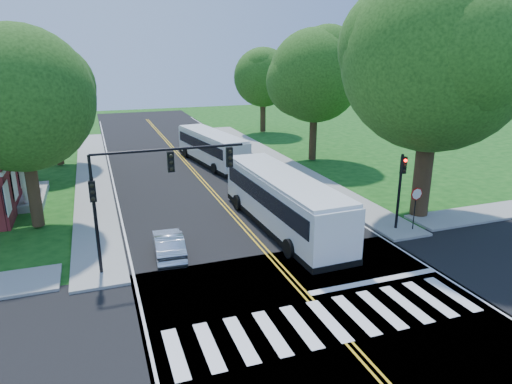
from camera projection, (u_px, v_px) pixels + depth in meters
name	position (u px, v px, depth m)	size (l,w,h in m)	color
ground	(323.00, 314.00, 18.22)	(140.00, 140.00, 0.00)	#114411
road	(211.00, 190.00, 34.39)	(14.00, 96.00, 0.01)	black
cross_road	(323.00, 314.00, 18.22)	(60.00, 12.00, 0.01)	black
center_line	(199.00, 176.00, 37.98)	(0.36, 70.00, 0.01)	gold
edge_line_w	(114.00, 184.00, 35.78)	(0.12, 70.00, 0.01)	silver
edge_line_e	(274.00, 170.00, 40.18)	(0.12, 70.00, 0.01)	silver
crosswalk	(329.00, 320.00, 17.77)	(12.60, 3.00, 0.01)	silver
stop_bar	(375.00, 281.00, 20.79)	(6.60, 0.40, 0.01)	silver
sidewalk_nw	(93.00, 176.00, 37.97)	(2.60, 40.00, 0.15)	gray
sidewalk_ne	(277.00, 160.00, 43.34)	(2.60, 40.00, 0.15)	gray
tree_ne_big	(436.00, 59.00, 26.10)	(10.80, 10.80, 14.91)	#302113
tree_west_near	(20.00, 99.00, 24.84)	(8.00, 8.00, 11.40)	#302113
tree_west_far	(51.00, 87.00, 39.52)	(7.60, 7.60, 10.67)	#302113
tree_east_mid	(315.00, 76.00, 41.16)	(8.40, 8.40, 11.93)	#302113
tree_east_far	(263.00, 77.00, 56.15)	(7.20, 7.20, 10.34)	#302113
signal_nw	(146.00, 181.00, 20.80)	(7.15, 0.46, 5.66)	black
signal_ne	(401.00, 182.00, 25.77)	(0.30, 0.46, 4.40)	black
stop_sign	(416.00, 198.00, 25.90)	(0.76, 0.08, 2.53)	black
bus_lead	(283.00, 201.00, 26.50)	(3.33, 12.57, 3.23)	silver
bus_follow	(212.00, 147.00, 41.82)	(4.09, 11.50, 2.91)	silver
hatchback	(169.00, 245.00, 23.06)	(1.41, 4.04, 1.33)	silver
suv	(288.00, 183.00, 33.70)	(2.31, 5.00, 1.39)	silver
dark_sedan	(267.00, 173.00, 36.72)	(1.67, 4.11, 1.19)	black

